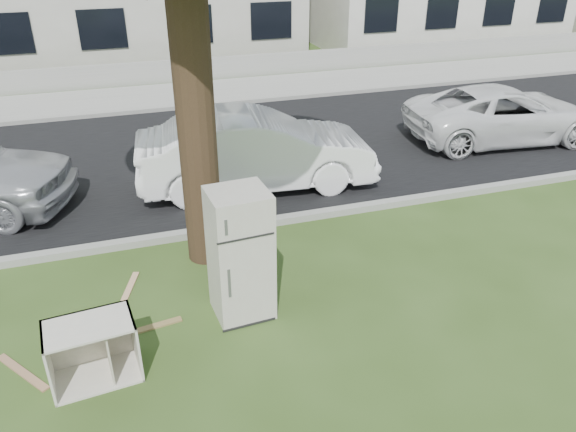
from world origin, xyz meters
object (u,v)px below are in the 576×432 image
object	(u,v)px
car_right	(504,114)
fridge	(240,254)
car_center	(256,151)
cabinet	(93,351)

from	to	relation	value
car_right	fridge	bearing A→B (deg)	127.48
car_center	cabinet	bearing A→B (deg)	150.90
fridge	car_right	bearing A→B (deg)	27.55
fridge	car_center	size ratio (longest dim) A/B	0.39
cabinet	car_right	distance (m)	10.61
fridge	car_center	xyz separation A→B (m)	(1.22, 3.76, -0.14)
fridge	cabinet	size ratio (longest dim) A/B	1.84
cabinet	car_center	distance (m)	5.42
fridge	cabinet	distance (m)	2.04
fridge	car_right	xyz separation A→B (m)	(7.37, 4.54, -0.25)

